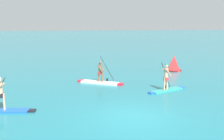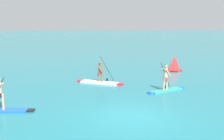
{
  "view_description": "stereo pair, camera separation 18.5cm",
  "coord_description": "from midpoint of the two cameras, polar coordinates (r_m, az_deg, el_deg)",
  "views": [
    {
      "loc": [
        -4.29,
        -10.61,
        4.14
      ],
      "look_at": [
        1.59,
        8.61,
        0.7
      ],
      "focal_mm": 41.4,
      "sensor_mm": 36.0,
      "label": 1
    },
    {
      "loc": [
        -4.11,
        -10.67,
        4.14
      ],
      "look_at": [
        1.59,
        8.61,
        0.7
      ],
      "focal_mm": 41.4,
      "sensor_mm": 36.0,
      "label": 2
    }
  ],
  "objects": [
    {
      "name": "ground",
      "position": [
        12.16,
        4.34,
        -10.2
      ],
      "size": [
        440.0,
        440.0,
        0.0
      ],
      "primitive_type": "plane",
      "color": "#1E727F"
    },
    {
      "name": "race_marker_buoy",
      "position": [
        24.71,
        13.28,
        1.32
      ],
      "size": [
        1.45,
        1.45,
        1.42
      ],
      "color": "red",
      "rests_on": "ground"
    },
    {
      "name": "paddleboarder_far_right",
      "position": [
        16.98,
        11.66,
        -3.0
      ],
      "size": [
        2.94,
        1.18,
        1.86
      ],
      "rotation": [
        0.0,
        0.0,
        0.27
      ],
      "color": "teal",
      "rests_on": "ground"
    },
    {
      "name": "paddleboarder_mid_center",
      "position": [
        18.82,
        -2.86,
        -2.13
      ],
      "size": [
        3.04,
        2.54,
        1.96
      ],
      "rotation": [
        0.0,
        0.0,
        -0.67
      ],
      "color": "white",
      "rests_on": "ground"
    },
    {
      "name": "paddleboarder_near_left",
      "position": [
        13.82,
        -23.73,
        -6.85
      ],
      "size": [
        3.3,
        1.33,
        1.75
      ],
      "rotation": [
        0.0,
        0.0,
        2.86
      ],
      "color": "blue",
      "rests_on": "ground"
    }
  ]
}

